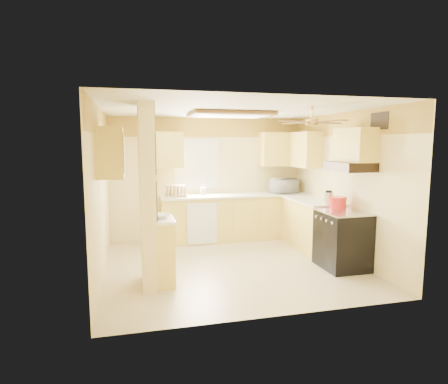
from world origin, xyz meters
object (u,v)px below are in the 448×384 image
object	(u,v)px
stove	(342,240)
dutch_oven	(338,202)
bowl	(161,216)
microwave	(284,186)
kettle	(329,198)

from	to	relation	value
stove	dutch_oven	size ratio (longest dim) A/B	3.13
bowl	dutch_oven	xyz separation A→B (m)	(2.89, 0.24, 0.04)
bowl	microwave	bearing A→B (deg)	37.63
dutch_oven	microwave	bearing A→B (deg)	94.84
microwave	kettle	size ratio (longest dim) A/B	2.18
stove	bowl	size ratio (longest dim) A/B	3.76
stove	kettle	bearing A→B (deg)	87.51
dutch_oven	kettle	xyz separation A→B (m)	(-0.03, 0.25, 0.04)
stove	dutch_oven	world-z (taller)	dutch_oven
stove	microwave	distance (m)	2.23
bowl	kettle	xyz separation A→B (m)	(2.87, 0.48, 0.08)
microwave	bowl	distance (m)	3.45
bowl	kettle	distance (m)	2.91
microwave	kettle	bearing A→B (deg)	86.00
microwave	bowl	size ratio (longest dim) A/B	2.19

